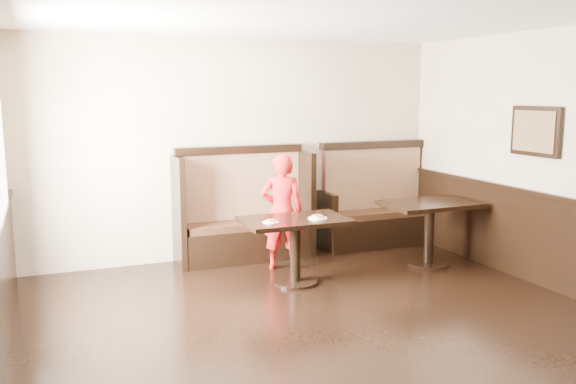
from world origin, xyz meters
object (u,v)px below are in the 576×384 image
table_neighbor (429,218)px  booth_neighbor (376,211)px  booth_main (243,218)px  child (282,212)px  table_main (295,234)px

table_neighbor → booth_neighbor: bearing=94.8°
booth_main → child: 0.70m
table_main → child: 0.62m
booth_neighbor → table_main: bearing=-145.1°
table_main → table_neighbor: 1.83m
table_neighbor → booth_main: bearing=151.0°
child → table_main: bearing=103.8°
table_main → child: bearing=83.3°
booth_main → child: (0.29, -0.61, 0.18)m
booth_main → table_main: size_ratio=1.49×
booth_neighbor → table_main: 2.11m
table_main → child: size_ratio=0.83×
table_main → table_neighbor: size_ratio=1.03×
booth_main → child: size_ratio=1.24×
table_neighbor → child: child is taller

